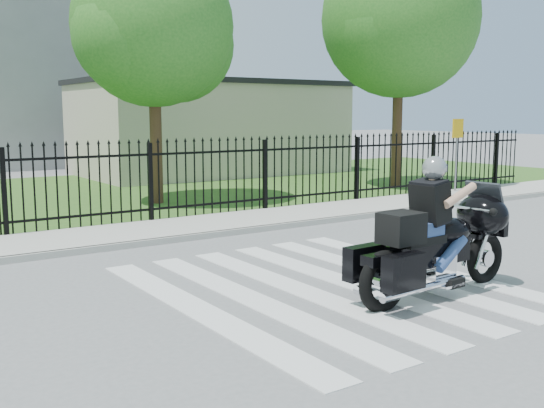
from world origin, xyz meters
TOP-DOWN VIEW (x-y plane):
  - ground at (0.00, 0.00)m, footprint 120.00×120.00m
  - crosswalk at (0.00, 0.00)m, footprint 5.00×5.50m
  - sidewalk at (0.00, 5.00)m, footprint 40.00×2.00m
  - curb at (0.00, 4.00)m, footprint 40.00×0.12m
  - grass_strip at (0.00, 12.00)m, footprint 40.00×12.00m
  - iron_fence at (0.00, 6.00)m, footprint 26.00×0.04m
  - tree_mid at (1.50, 9.00)m, footprint 4.20×4.20m
  - tree_right at (9.50, 8.00)m, footprint 5.00×5.00m
  - building_low at (7.00, 16.00)m, footprint 10.00×6.00m
  - building_low_roof at (7.00, 16.00)m, footprint 10.20×6.20m
  - motorcycle_rider at (0.89, -1.21)m, footprint 2.92×0.96m
  - traffic_sign at (9.67, 5.69)m, footprint 0.47×0.07m

SIDE VIEW (x-z plane):
  - ground at x=0.00m, z-range 0.00..0.00m
  - crosswalk at x=0.00m, z-range 0.00..0.01m
  - grass_strip at x=0.00m, z-range 0.00..0.02m
  - sidewalk at x=0.00m, z-range 0.00..0.12m
  - curb at x=0.00m, z-range 0.00..0.12m
  - motorcycle_rider at x=0.89m, z-range -0.17..1.75m
  - iron_fence at x=0.00m, z-range 0.00..1.80m
  - traffic_sign at x=9.67m, z-range 0.58..2.72m
  - building_low at x=7.00m, z-range 0.00..3.50m
  - building_low_roof at x=7.00m, z-range 3.50..3.70m
  - tree_mid at x=1.50m, z-range 1.28..8.06m
  - tree_right at x=9.50m, z-range 1.44..9.34m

